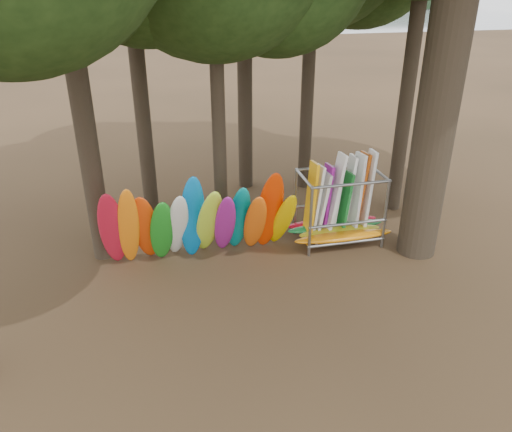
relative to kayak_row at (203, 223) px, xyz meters
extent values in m
plane|color=#47331E|center=(2.16, -1.62, -1.29)|extent=(120.00, 120.00, 0.00)
plane|color=gray|center=(2.16, 58.38, -1.29)|extent=(160.00, 160.00, 0.00)
cube|color=black|center=(2.16, 108.38, 0.71)|extent=(160.00, 4.00, 4.00)
cylinder|color=black|center=(-2.92, 1.07, 4.26)|extent=(0.58, 0.58, 11.10)
cylinder|color=black|center=(-1.37, 4.18, 4.82)|extent=(0.52, 0.52, 12.22)
cylinder|color=black|center=(4.70, 5.04, 4.22)|extent=(0.48, 0.48, 11.01)
cylinder|color=black|center=(0.78, 1.43, 3.88)|extent=(0.41, 0.41, 10.34)
cylinder|color=black|center=(7.22, 2.26, 5.28)|extent=(0.48, 0.48, 13.13)
ellipsoid|color=red|center=(-2.49, -0.01, 0.07)|extent=(0.73, 1.52, 2.83)
ellipsoid|color=orange|center=(-2.05, -0.07, 0.12)|extent=(0.77, 1.57, 2.92)
ellipsoid|color=red|center=(-1.61, 0.16, -0.06)|extent=(0.91, 1.50, 2.57)
ellipsoid|color=#187C1C|center=(-1.16, 0.02, -0.15)|extent=(0.83, 1.43, 2.41)
ellipsoid|color=silver|center=(-0.72, 0.08, -0.06)|extent=(0.83, 1.73, 2.60)
ellipsoid|color=#0561A9|center=(-0.27, 0.09, 0.14)|extent=(0.84, 1.16, 2.94)
ellipsoid|color=#B2D92D|center=(0.17, -0.04, 0.01)|extent=(0.92, 2.05, 2.78)
ellipsoid|color=#921B87|center=(0.62, -0.15, -0.05)|extent=(0.67, 1.96, 2.63)
ellipsoid|color=#037A7A|center=(1.06, 0.06, -0.02)|extent=(0.70, 1.66, 2.69)
ellipsoid|color=#E65A0E|center=(1.50, -0.13, -0.12)|extent=(0.74, 1.80, 2.50)
ellipsoid|color=red|center=(1.95, -0.06, 0.17)|extent=(0.80, 1.59, 3.04)
ellipsoid|color=#E2B600|center=(2.39, 0.02, -0.18)|extent=(0.75, 1.71, 2.36)
ellipsoid|color=orange|center=(4.32, -0.16, -0.87)|extent=(3.20, 0.55, 0.24)
ellipsoid|color=#AEA117|center=(4.32, 0.18, -0.87)|extent=(2.69, 0.55, 0.24)
ellipsoid|color=#197035|center=(4.32, 0.54, -0.87)|extent=(3.22, 0.55, 0.24)
ellipsoid|color=red|center=(4.32, 0.84, -0.87)|extent=(3.09, 0.55, 0.24)
cube|color=#F6A90C|center=(3.40, 0.48, 0.03)|extent=(0.35, 0.79, 2.66)
cube|color=white|center=(3.59, 0.62, -0.05)|extent=(0.49, 0.80, 2.49)
cube|color=silver|center=(3.77, 0.52, -0.16)|extent=(0.52, 0.74, 2.27)
cube|color=#8C1785|center=(3.95, 0.70, -0.07)|extent=(0.38, 0.78, 2.46)
cube|color=silver|center=(4.14, 0.47, 0.14)|extent=(0.62, 0.80, 2.87)
cube|color=silver|center=(4.32, 0.71, 0.06)|extent=(0.46, 0.76, 2.72)
cube|color=#19732A|center=(4.51, 0.49, -0.18)|extent=(0.44, 0.77, 2.24)
cube|color=white|center=(4.69, 0.71, 0.05)|extent=(0.46, 0.77, 2.70)
cube|color=silver|center=(4.88, 0.45, 0.11)|extent=(0.38, 0.82, 2.83)
cube|color=#D05B17|center=(5.06, 0.69, 0.08)|extent=(0.52, 0.80, 2.76)
cube|color=silver|center=(5.25, 0.46, 0.14)|extent=(0.40, 0.78, 2.90)
camera|label=1|loc=(-1.39, -12.76, 6.41)|focal=35.00mm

